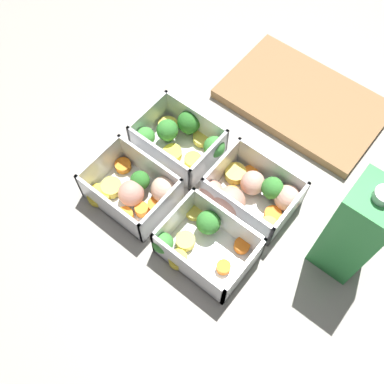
# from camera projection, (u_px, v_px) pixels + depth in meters

# --- Properties ---
(ground_plane) EXTENTS (4.00, 4.00, 0.00)m
(ground_plane) POSITION_uv_depth(u_px,v_px,m) (192.00, 198.00, 0.72)
(ground_plane) COLOR gray
(container_near_left) EXTENTS (0.14, 0.12, 0.06)m
(container_near_left) POSITION_uv_depth(u_px,v_px,m) (136.00, 190.00, 0.71)
(container_near_left) COLOR white
(container_near_left) RESTS_ON ground_plane
(container_near_right) EXTENTS (0.14, 0.12, 0.06)m
(container_near_right) POSITION_uv_depth(u_px,v_px,m) (202.00, 242.00, 0.66)
(container_near_right) COLOR white
(container_near_right) RESTS_ON ground_plane
(container_far_left) EXTENTS (0.14, 0.12, 0.06)m
(container_far_left) POSITION_uv_depth(u_px,v_px,m) (180.00, 139.00, 0.75)
(container_far_left) COLOR white
(container_far_left) RESTS_ON ground_plane
(container_far_right) EXTENTS (0.14, 0.12, 0.06)m
(container_far_right) POSITION_uv_depth(u_px,v_px,m) (249.00, 194.00, 0.70)
(container_far_right) COLOR white
(container_far_right) RESTS_ON ground_plane
(juice_carton) EXTENTS (0.07, 0.07, 0.20)m
(juice_carton) POSITION_uv_depth(u_px,v_px,m) (355.00, 230.00, 0.59)
(juice_carton) COLOR green
(juice_carton) RESTS_ON ground_plane
(cutting_board) EXTENTS (0.28, 0.18, 0.02)m
(cutting_board) POSITION_uv_depth(u_px,v_px,m) (303.00, 101.00, 0.81)
(cutting_board) COLOR olive
(cutting_board) RESTS_ON ground_plane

